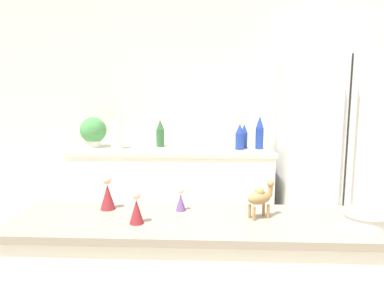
% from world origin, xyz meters
% --- Properties ---
extents(wall_back, '(8.00, 0.06, 2.55)m').
position_xyz_m(wall_back, '(0.00, 2.73, 1.27)').
color(wall_back, silver).
rests_on(wall_back, ground_plane).
extents(back_counter, '(1.90, 0.63, 0.93)m').
position_xyz_m(back_counter, '(-0.44, 2.40, 0.46)').
color(back_counter, white).
rests_on(back_counter, ground_plane).
extents(refrigerator, '(0.88, 0.76, 1.81)m').
position_xyz_m(refrigerator, '(1.04, 2.31, 0.90)').
color(refrigerator, white).
rests_on(refrigerator, ground_plane).
extents(potted_plant, '(0.25, 0.25, 0.29)m').
position_xyz_m(potted_plant, '(-1.22, 2.41, 1.08)').
color(potted_plant, silver).
rests_on(potted_plant, back_counter).
extents(paper_towel_roll, '(0.11, 0.11, 0.25)m').
position_xyz_m(paper_towel_roll, '(-0.96, 2.33, 1.05)').
color(paper_towel_roll, white).
rests_on(paper_towel_roll, back_counter).
extents(back_bottle_0, '(0.07, 0.07, 0.24)m').
position_xyz_m(back_bottle_0, '(0.24, 2.43, 1.04)').
color(back_bottle_0, navy).
rests_on(back_bottle_0, back_counter).
extents(back_bottle_1, '(0.08, 0.08, 0.25)m').
position_xyz_m(back_bottle_1, '(0.20, 2.35, 1.04)').
color(back_bottle_1, navy).
rests_on(back_bottle_1, back_counter).
extents(back_bottle_2, '(0.08, 0.08, 0.32)m').
position_xyz_m(back_bottle_2, '(0.39, 2.39, 1.08)').
color(back_bottle_2, navy).
rests_on(back_bottle_2, back_counter).
extents(back_bottle_3, '(0.08, 0.08, 0.27)m').
position_xyz_m(back_bottle_3, '(-0.57, 2.47, 1.06)').
color(back_bottle_3, '#2D6033').
rests_on(back_bottle_3, back_counter).
extents(fruit_bowl, '(0.20, 0.20, 0.06)m').
position_xyz_m(fruit_bowl, '(0.58, 0.41, 0.97)').
color(fruit_bowl, white).
rests_on(fruit_bowl, bar_counter).
extents(camel_figurine, '(0.13, 0.11, 0.17)m').
position_xyz_m(camel_figurine, '(0.14, 0.48, 1.04)').
color(camel_figurine, '#A87F4C').
rests_on(camel_figurine, bar_counter).
extents(wise_man_figurine_blue, '(0.07, 0.07, 0.17)m').
position_xyz_m(wise_man_figurine_blue, '(-0.57, 0.56, 1.01)').
color(wise_man_figurine_blue, maroon).
rests_on(wise_man_figurine_blue, bar_counter).
extents(wise_man_figurine_crimson, '(0.05, 0.05, 0.11)m').
position_xyz_m(wise_man_figurine_crimson, '(-0.22, 0.56, 0.99)').
color(wise_man_figurine_crimson, '#6B4784').
rests_on(wise_man_figurine_crimson, bar_counter).
extents(wise_man_figurine_purple, '(0.06, 0.06, 0.15)m').
position_xyz_m(wise_man_figurine_purple, '(-0.40, 0.38, 1.00)').
color(wise_man_figurine_purple, maroon).
rests_on(wise_man_figurine_purple, bar_counter).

